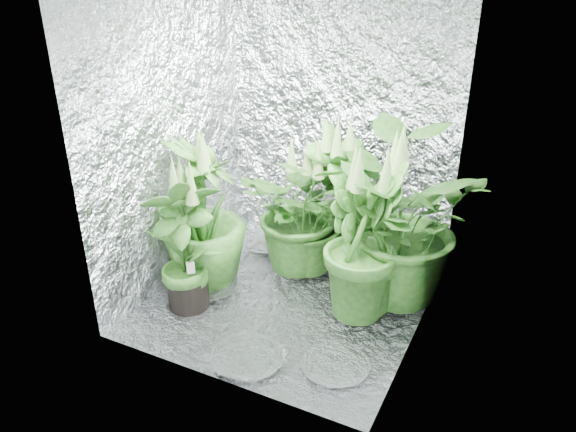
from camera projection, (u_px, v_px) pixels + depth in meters
The scene contains 10 objects.
ground at pixel (288, 299), 3.52m from camera, with size 1.60×1.60×0.00m, color silver.
walls at pixel (288, 148), 3.08m from camera, with size 1.62×1.62×2.00m.
plant_a at pixel (304, 211), 3.65m from camera, with size 0.84×0.84×0.93m.
plant_b at pixel (338, 200), 3.69m from camera, with size 0.68×0.68×1.06m.
plant_c at pixel (365, 242), 3.18m from camera, with size 0.58×0.58×1.05m.
plant_d at pixel (202, 215), 3.48m from camera, with size 0.76×0.76×1.06m.
plant_e at pixel (396, 222), 3.30m from camera, with size 1.14×1.14×1.13m.
plant_f at pixel (184, 244), 3.27m from camera, with size 0.64×0.64×0.94m.
circulation_fan at pixel (396, 281), 3.44m from camera, with size 0.18×0.29×0.35m.
plant_label at pixel (191, 268), 3.29m from camera, with size 0.05×0.01×0.08m, color white.
Camera 1 is at (1.29, -2.63, 2.02)m, focal length 35.00 mm.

